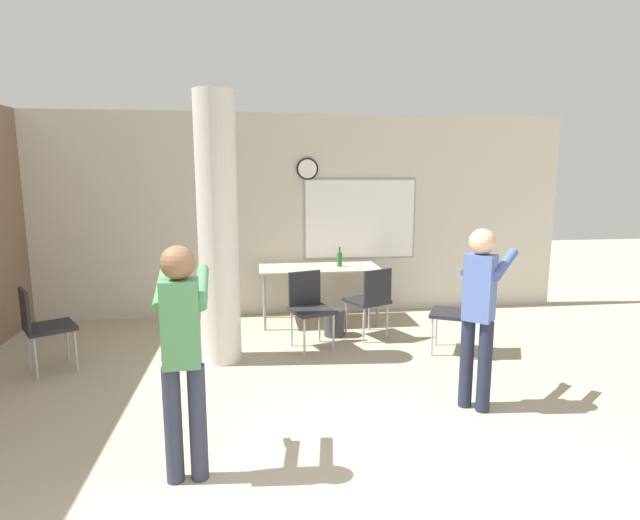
{
  "coord_description": "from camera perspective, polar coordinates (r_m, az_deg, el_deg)",
  "views": [
    {
      "loc": [
        -0.44,
        -1.96,
        1.97
      ],
      "look_at": [
        0.18,
        2.85,
        1.14
      ],
      "focal_mm": 28.0,
      "sensor_mm": 36.0,
      "label": 1
    }
  ],
  "objects": [
    {
      "name": "wall_back",
      "position": [
        7.06,
        -3.64,
        5.07
      ],
      "size": [
        8.0,
        0.15,
        2.8
      ],
      "color": "beige",
      "rests_on": "ground_plane"
    },
    {
      "name": "support_pillar",
      "position": [
        5.27,
        -11.59,
        3.3
      ],
      "size": [
        0.41,
        0.41,
        2.8
      ],
      "color": "silver",
      "rests_on": "ground_plane"
    },
    {
      "name": "folding_table",
      "position": [
        6.66,
        -0.1,
        -1.26
      ],
      "size": [
        1.59,
        0.69,
        0.76
      ],
      "color": "beige",
      "rests_on": "ground_plane"
    },
    {
      "name": "bottle_on_table",
      "position": [
        6.69,
        2.25,
        0.13
      ],
      "size": [
        0.07,
        0.07,
        0.26
      ],
      "color": "#1E6B2D",
      "rests_on": "folding_table"
    },
    {
      "name": "waste_bin",
      "position": [
        6.21,
        1.64,
        -7.14
      ],
      "size": [
        0.25,
        0.25,
        0.34
      ],
      "color": "#38383D",
      "rests_on": "ground_plane"
    },
    {
      "name": "chair_table_right",
      "position": [
        6.07,
        5.79,
        -4.24
      ],
      "size": [
        0.58,
        0.58,
        0.87
      ],
      "color": "#232328",
      "rests_on": "ground_plane"
    },
    {
      "name": "chair_mid_room",
      "position": [
        5.73,
        15.54,
        -5.4
      ],
      "size": [
        0.59,
        0.59,
        0.87
      ],
      "color": "#232328",
      "rests_on": "ground_plane"
    },
    {
      "name": "chair_by_left_wall",
      "position": [
        5.74,
        -29.22,
        -6.29
      ],
      "size": [
        0.61,
        0.61,
        0.87
      ],
      "color": "#232328",
      "rests_on": "ground_plane"
    },
    {
      "name": "chair_table_front",
      "position": [
        5.73,
        -1.21,
        -5.05
      ],
      "size": [
        0.56,
        0.56,
        0.87
      ],
      "color": "#232328",
      "rests_on": "ground_plane"
    },
    {
      "name": "person_playing_side",
      "position": [
        4.36,
        17.8,
        -4.87
      ],
      "size": [
        0.59,
        0.61,
        1.54
      ],
      "color": "#1E2338",
      "rests_on": "ground_plane"
    },
    {
      "name": "person_playing_front",
      "position": [
        3.3,
        -15.49,
        -9.33
      ],
      "size": [
        0.36,
        0.61,
        1.55
      ],
      "color": "#2D3347",
      "rests_on": "ground_plane"
    }
  ]
}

